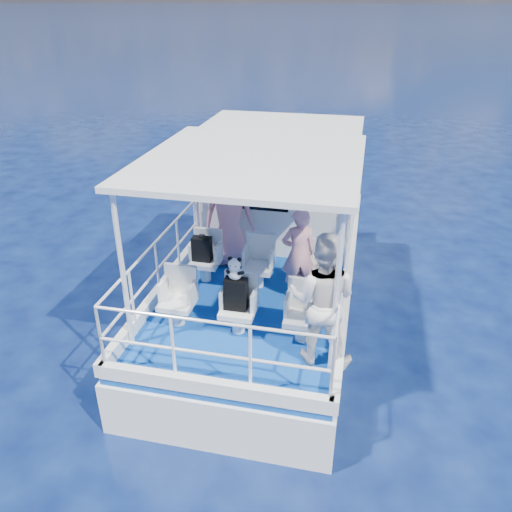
{
  "coord_description": "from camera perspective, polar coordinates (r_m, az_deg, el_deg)",
  "views": [
    {
      "loc": [
        1.51,
        -6.74,
        5.1
      ],
      "look_at": [
        0.1,
        -0.4,
        1.76
      ],
      "focal_mm": 35.0,
      "sensor_mm": 36.0,
      "label": 1
    }
  ],
  "objects": [
    {
      "name": "panda",
      "position": [
        6.67,
        -2.44,
        -1.41
      ],
      "size": [
        0.21,
        0.18,
        0.33
      ],
      "primitive_type": null,
      "color": "white",
      "rests_on": "backpack_center"
    },
    {
      "name": "backpack_port",
      "position": [
        8.18,
        -6.2,
        0.81
      ],
      "size": [
        0.31,
        0.18,
        0.41
      ],
      "primitive_type": "cube",
      "color": "black",
      "rests_on": "seat_port_fwd"
    },
    {
      "name": "backpack_center",
      "position": [
        6.86,
        -2.3,
        -4.35
      ],
      "size": [
        0.31,
        0.18,
        0.47
      ],
      "primitive_type": "cube",
      "color": "black",
      "rests_on": "seat_center_aft"
    },
    {
      "name": "passenger_stbd_fwd",
      "position": [
        7.67,
        4.86,
        0.27
      ],
      "size": [
        0.63,
        0.53,
        1.48
      ],
      "primitive_type": "imported",
      "rotation": [
        0.0,
        0.0,
        3.52
      ],
      "color": "pink",
      "rests_on": "deck"
    },
    {
      "name": "railings",
      "position": [
        7.35,
        -1.05,
        -3.04
      ],
      "size": [
        2.84,
        3.59,
        1.0
      ],
      "primitive_type": null,
      "color": "white",
      "rests_on": "deck"
    },
    {
      "name": "hull",
      "position": [
        9.39,
        1.27,
        -5.7
      ],
      "size": [
        3.0,
        7.0,
        1.6
      ],
      "primitive_type": "cube",
      "color": "white",
      "rests_on": "ground"
    },
    {
      "name": "seat_center_aft",
      "position": [
        7.08,
        -2.03,
        -7.29
      ],
      "size": [
        0.48,
        0.46,
        0.38
      ],
      "primitive_type": "cube",
      "color": "white",
      "rests_on": "deck"
    },
    {
      "name": "canopy_posts",
      "position": [
        7.35,
        -0.5,
        2.25
      ],
      "size": [
        2.77,
        2.97,
        2.2
      ],
      "color": "white",
      "rests_on": "deck"
    },
    {
      "name": "passenger_stbd_aft",
      "position": [
        6.25,
        7.61,
        -4.95
      ],
      "size": [
        0.93,
        0.76,
        1.8
      ],
      "primitive_type": "imported",
      "rotation": [
        0.0,
        0.0,
        3.05
      ],
      "color": "white",
      "rests_on": "deck"
    },
    {
      "name": "ground",
      "position": [
        8.59,
        -0.07,
        -9.24
      ],
      "size": [
        2000.0,
        2000.0,
        0.0
      ],
      "primitive_type": "plane",
      "color": "#07123A",
      "rests_on": "ground"
    },
    {
      "name": "passenger_port_fwd",
      "position": [
        8.6,
        -3.05,
        4.49
      ],
      "size": [
        0.72,
        0.56,
        1.78
      ],
      "primitive_type": "imported",
      "rotation": [
        0.0,
        0.0,
        3.28
      ],
      "color": "pink",
      "rests_on": "deck"
    },
    {
      "name": "seat_center_fwd",
      "position": [
        8.16,
        0.24,
        -2.25
      ],
      "size": [
        0.48,
        0.46,
        0.38
      ],
      "primitive_type": "cube",
      "color": "white",
      "rests_on": "deck"
    },
    {
      "name": "seat_stbd_aft",
      "position": [
        6.95,
        5.25,
        -8.18
      ],
      "size": [
        0.48,
        0.46,
        0.38
      ],
      "primitive_type": "cube",
      "color": "white",
      "rests_on": "deck"
    },
    {
      "name": "canopy",
      "position": [
        6.99,
        -0.44,
        10.92
      ],
      "size": [
        3.0,
        3.2,
        0.08
      ],
      "primitive_type": "cube",
      "color": "white",
      "rests_on": "cabin"
    },
    {
      "name": "compact_camera",
      "position": [
        8.07,
        -6.21,
        2.24
      ],
      "size": [
        0.09,
        0.06,
        0.06
      ],
      "primitive_type": "cube",
      "color": "black",
      "rests_on": "backpack_port"
    },
    {
      "name": "seat_stbd_fwd",
      "position": [
        8.04,
        6.52,
        -2.92
      ],
      "size": [
        0.48,
        0.46,
        0.38
      ],
      "primitive_type": "cube",
      "color": "white",
      "rests_on": "deck"
    },
    {
      "name": "seat_port_aft",
      "position": [
        7.33,
        -8.9,
        -6.34
      ],
      "size": [
        0.48,
        0.46,
        0.38
      ],
      "primitive_type": "cube",
      "color": "white",
      "rests_on": "deck"
    },
    {
      "name": "cabin",
      "position": [
        9.68,
        2.94,
        8.47
      ],
      "size": [
        2.85,
        2.0,
        2.2
      ],
      "primitive_type": "cube",
      "color": "white",
      "rests_on": "deck"
    },
    {
      "name": "seat_port_fwd",
      "position": [
        8.37,
        -5.79,
        -1.58
      ],
      "size": [
        0.48,
        0.46,
        0.38
      ],
      "primitive_type": "cube",
      "color": "white",
      "rests_on": "deck"
    },
    {
      "name": "deck",
      "position": [
        8.96,
        1.33,
        -1.13
      ],
      "size": [
        2.9,
        6.9,
        0.1
      ],
      "primitive_type": "cube",
      "color": "#0B3C98",
      "rests_on": "hull"
    }
  ]
}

